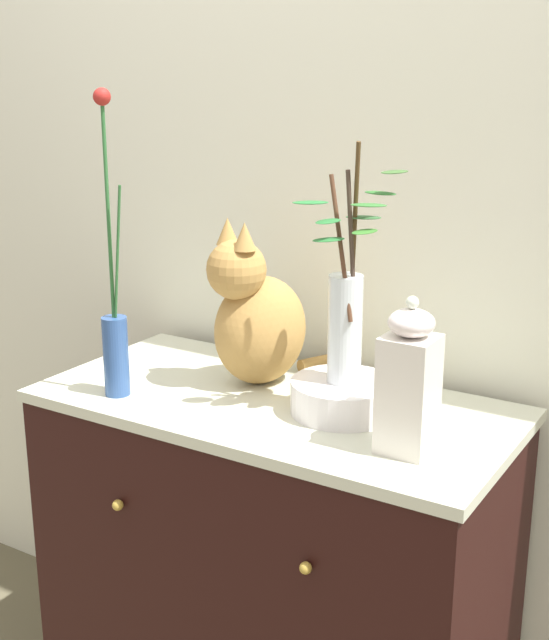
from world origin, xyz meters
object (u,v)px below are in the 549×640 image
at_px(vase_slim_green, 115,331).
at_px(bowl_porcelain, 343,397).
at_px(jar_lidded_porcelain, 409,383).
at_px(cat_sitting, 257,317).
at_px(sideboard, 274,581).
at_px(vase_glass_clear, 346,314).

bearing_deg(vase_slim_green, bowl_porcelain, 19.59).
bearing_deg(bowl_porcelain, jar_lidded_porcelain, -29.43).
height_order(cat_sitting, vase_slim_green, vase_slim_green).
xyz_separation_m(cat_sitting, vase_slim_green, (-0.22, -0.22, -0.01)).
relative_size(sideboard, vase_glass_clear, 2.11).
distance_m(vase_slim_green, vase_glass_clear, 0.51).
height_order(vase_slim_green, jar_lidded_porcelain, vase_slim_green).
height_order(bowl_porcelain, vase_glass_clear, vase_glass_clear).
bearing_deg(jar_lidded_porcelain, cat_sitting, 159.80).
bearing_deg(cat_sitting, bowl_porcelain, -12.42).
bearing_deg(jar_lidded_porcelain, bowl_porcelain, 150.57).
height_order(bowl_porcelain, jar_lidded_porcelain, jar_lidded_porcelain).
relative_size(bowl_porcelain, vase_glass_clear, 0.45).
bearing_deg(jar_lidded_porcelain, vase_slim_green, -174.59).
xyz_separation_m(sideboard, cat_sitting, (-0.09, 0.07, 0.61)).
bearing_deg(vase_slim_green, sideboard, 26.21).
bearing_deg(cat_sitting, jar_lidded_porcelain, -20.20).
distance_m(sideboard, vase_slim_green, 0.69).
bearing_deg(sideboard, bowl_porcelain, 5.12).
xyz_separation_m(cat_sitting, jar_lidded_porcelain, (0.43, -0.16, -0.02)).
bearing_deg(vase_slim_green, vase_glass_clear, 19.37).
bearing_deg(cat_sitting, sideboard, -37.85).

